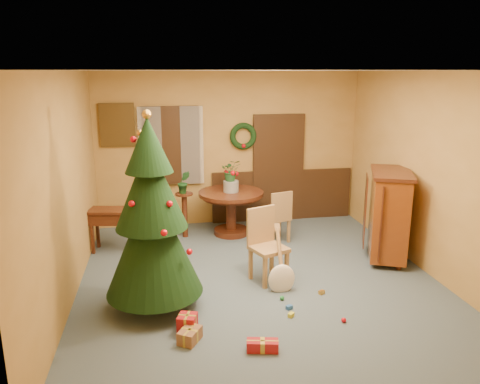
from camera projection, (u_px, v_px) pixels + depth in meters
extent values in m
plane|color=#3A4854|center=(259.00, 280.00, 6.66)|extent=(5.50, 5.50, 0.00)
plane|color=silver|center=(261.00, 70.00, 5.93)|extent=(5.50, 5.50, 0.00)
plane|color=olive|center=(230.00, 149.00, 8.92)|extent=(5.00, 0.00, 5.00)
plane|color=olive|center=(335.00, 260.00, 3.67)|extent=(5.00, 0.00, 5.00)
plane|color=olive|center=(66.00, 189.00, 5.88)|extent=(0.00, 5.50, 5.50)
plane|color=olive|center=(430.00, 175.00, 6.71)|extent=(0.00, 5.50, 5.50)
cube|color=black|center=(282.00, 195.00, 9.29)|extent=(2.80, 0.06, 1.00)
cube|color=black|center=(278.00, 168.00, 9.13)|extent=(1.00, 0.08, 2.10)
cube|color=white|center=(278.00, 170.00, 9.17)|extent=(0.80, 0.03, 1.90)
cube|color=black|center=(171.00, 146.00, 8.66)|extent=(1.05, 0.08, 1.45)
cube|color=white|center=(171.00, 145.00, 8.69)|extent=(0.88, 0.03, 1.25)
cube|color=white|center=(150.00, 147.00, 8.55)|extent=(0.42, 0.02, 1.45)
cube|color=white|center=(192.00, 146.00, 8.68)|extent=(0.42, 0.02, 1.45)
torus|color=black|center=(243.00, 136.00, 8.82)|extent=(0.51, 0.11, 0.51)
cube|color=#4C3819|center=(117.00, 125.00, 8.41)|extent=(0.62, 0.05, 0.78)
cube|color=gray|center=(117.00, 125.00, 8.44)|extent=(0.48, 0.02, 0.62)
cylinder|color=black|center=(231.00, 193.00, 8.36)|extent=(1.16, 1.16, 0.06)
cylinder|color=black|center=(231.00, 197.00, 8.38)|extent=(1.04, 1.04, 0.04)
cylinder|color=black|center=(231.00, 213.00, 8.46)|extent=(0.19, 0.19, 0.64)
cylinder|color=black|center=(231.00, 231.00, 8.54)|extent=(0.62, 0.62, 0.10)
cylinder|color=slate|center=(231.00, 186.00, 8.33)|extent=(0.27, 0.27, 0.20)
imported|color=#1E4C23|center=(231.00, 170.00, 8.26)|extent=(0.34, 0.30, 0.38)
cube|color=olive|center=(269.00, 249.00, 6.54)|extent=(0.58, 0.58, 0.05)
cube|color=olive|center=(261.00, 225.00, 6.63)|extent=(0.44, 0.20, 0.54)
cube|color=olive|center=(272.00, 259.00, 6.84)|extent=(0.06, 0.06, 0.46)
cube|color=olive|center=(251.00, 264.00, 6.66)|extent=(0.06, 0.06, 0.46)
cube|color=olive|center=(287.00, 267.00, 6.54)|extent=(0.06, 0.06, 0.46)
cube|color=olive|center=(265.00, 273.00, 6.36)|extent=(0.06, 0.06, 0.46)
cube|color=olive|center=(276.00, 217.00, 8.11)|extent=(0.49, 0.49, 0.05)
cube|color=olive|center=(282.00, 206.00, 7.89)|extent=(0.39, 0.14, 0.47)
cube|color=olive|center=(272.00, 234.00, 7.96)|extent=(0.05, 0.05, 0.41)
cube|color=olive|center=(289.00, 231.00, 8.09)|extent=(0.05, 0.05, 0.41)
cube|color=olive|center=(263.00, 228.00, 8.24)|extent=(0.05, 0.05, 0.41)
cube|color=olive|center=(279.00, 226.00, 8.38)|extent=(0.05, 0.05, 0.41)
cylinder|color=black|center=(185.00, 216.00, 8.33)|extent=(0.10, 0.10, 0.78)
cylinder|color=black|center=(184.00, 194.00, 8.23)|extent=(0.31, 0.31, 0.03)
imported|color=#19471E|center=(184.00, 182.00, 8.17)|extent=(0.24, 0.20, 0.40)
cylinder|color=#382111|center=(156.00, 297.00, 5.89)|extent=(0.15, 0.15, 0.26)
cone|color=black|center=(153.00, 238.00, 5.69)|extent=(1.20, 1.20, 1.41)
cone|color=black|center=(150.00, 186.00, 5.52)|extent=(0.87, 0.87, 1.03)
cone|color=black|center=(148.00, 145.00, 5.40)|extent=(0.57, 0.57, 0.65)
sphere|color=gold|center=(147.00, 114.00, 5.31)|extent=(0.11, 0.11, 0.11)
cube|color=black|center=(114.00, 210.00, 7.60)|extent=(0.86, 0.54, 0.05)
cube|color=black|center=(115.00, 218.00, 7.63)|extent=(0.81, 0.49, 0.17)
cube|color=black|center=(94.00, 233.00, 7.64)|extent=(0.10, 0.29, 0.66)
cube|color=black|center=(137.00, 230.00, 7.75)|extent=(0.10, 0.29, 0.66)
cube|color=#59220A|center=(389.00, 214.00, 7.27)|extent=(0.88, 1.16, 1.29)
cube|color=black|center=(392.00, 173.00, 7.10)|extent=(0.96, 1.24, 0.05)
cylinder|color=black|center=(399.00, 266.00, 7.02)|extent=(0.07, 0.07, 0.09)
cylinder|color=black|center=(373.00, 246.00, 7.86)|extent=(0.07, 0.07, 0.09)
cube|color=maroon|center=(187.00, 323.00, 5.33)|extent=(0.26, 0.26, 0.20)
cube|color=gold|center=(187.00, 323.00, 5.33)|extent=(0.21, 0.09, 0.21)
cube|color=gold|center=(187.00, 323.00, 5.33)|extent=(0.09, 0.21, 0.21)
cube|color=brown|center=(190.00, 335.00, 5.14)|extent=(0.30, 0.33, 0.15)
cube|color=gold|center=(190.00, 335.00, 5.14)|extent=(0.17, 0.25, 0.15)
cube|color=gold|center=(190.00, 335.00, 5.14)|extent=(0.18, 0.13, 0.15)
cube|color=maroon|center=(263.00, 346.00, 4.98)|extent=(0.36, 0.20, 0.12)
cube|color=gold|center=(263.00, 346.00, 4.98)|extent=(0.34, 0.09, 0.12)
cube|color=gold|center=(263.00, 346.00, 4.98)|extent=(0.07, 0.15, 0.12)
cube|color=#24539C|center=(289.00, 307.00, 5.85)|extent=(0.09, 0.08, 0.05)
sphere|color=#217C36|center=(282.00, 298.00, 6.08)|extent=(0.06, 0.06, 0.06)
cube|color=gold|center=(291.00, 315.00, 5.67)|extent=(0.09, 0.09, 0.05)
sphere|color=red|center=(344.00, 320.00, 5.54)|extent=(0.06, 0.06, 0.06)
cube|color=gold|center=(322.00, 292.00, 6.25)|extent=(0.09, 0.08, 0.05)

